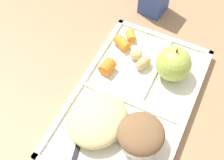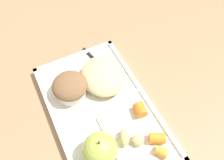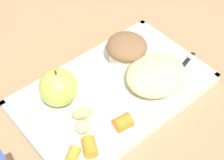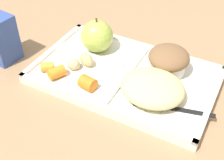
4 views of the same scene
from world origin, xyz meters
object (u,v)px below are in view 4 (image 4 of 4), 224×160
at_px(green_apple, 97,36).
at_px(milk_carton, 1,39).
at_px(bran_muffin, 168,60).
at_px(lunch_tray, 124,76).
at_px(plastic_fork, 169,108).

relative_size(green_apple, milk_carton, 0.76).
xyz_separation_m(green_apple, milk_carton, (-0.18, -0.11, 0.00)).
height_order(bran_muffin, milk_carton, milk_carton).
bearing_deg(milk_carton, lunch_tray, 19.57).
height_order(green_apple, plastic_fork, green_apple).
distance_m(bran_muffin, milk_carton, 0.36).
bearing_deg(milk_carton, plastic_fork, 8.09).
bearing_deg(lunch_tray, milk_carton, -167.14).
height_order(green_apple, bran_muffin, green_apple).
xyz_separation_m(bran_muffin, milk_carton, (-0.34, -0.11, 0.01)).
bearing_deg(bran_muffin, milk_carton, -162.54).
bearing_deg(green_apple, plastic_fork, -25.67).
xyz_separation_m(lunch_tray, milk_carton, (-0.27, -0.06, 0.04)).
relative_size(green_apple, bran_muffin, 0.96).
bearing_deg(plastic_fork, lunch_tray, 155.60).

